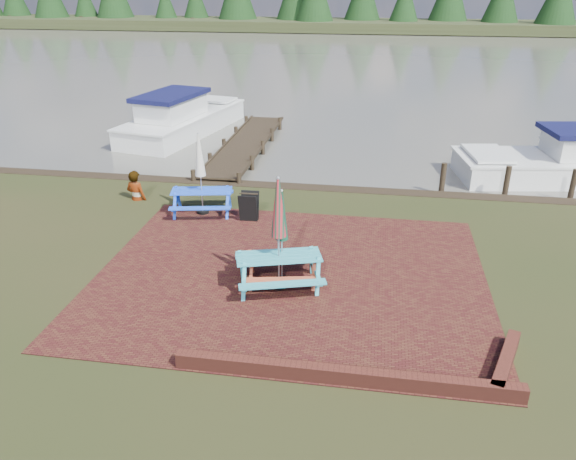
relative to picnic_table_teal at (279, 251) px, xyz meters
The scene contains 13 objects.
ground 1.03m from the picnic_table_teal, 67.60° to the right, with size 120.00×120.00×0.00m, color black.
paving 1.07m from the picnic_table_teal, 71.67° to the left, with size 9.00×7.50×0.02m, color #361111.
brick_wall 3.77m from the picnic_table_teal, 50.84° to the right, with size 6.21×1.79×0.30m.
water 36.57m from the picnic_table_teal, 89.71° to the left, with size 120.00×60.00×0.02m, color #46453C.
far_treeline 65.60m from the picnic_table_teal, 89.84° to the left, with size 120.00×10.00×8.10m.
picnic_table_teal is the anchor object (origin of this frame).
picnic_table_red 0.26m from the picnic_table_teal, 82.26° to the left, with size 1.86×1.72×2.24m.
picnic_table_blue 4.86m from the picnic_table_teal, 127.46° to the left, with size 2.00×1.85×2.41m.
chalkboard 3.87m from the picnic_table_teal, 112.77° to the left, with size 0.52×0.50×0.84m.
jetty 11.35m from the picnic_table_teal, 107.02° to the left, with size 1.76×9.08×1.00m.
boat_jetty 14.78m from the picnic_table_teal, 117.27° to the left, with size 4.06×7.87×2.18m.
boat_near 12.80m from the picnic_table_teal, 46.89° to the left, with size 7.75×3.68×2.02m.
person 7.06m from the picnic_table_teal, 139.13° to the left, with size 0.68×0.44×1.86m, color gray.
Camera 1 is at (1.76, -10.39, 6.44)m, focal length 35.00 mm.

